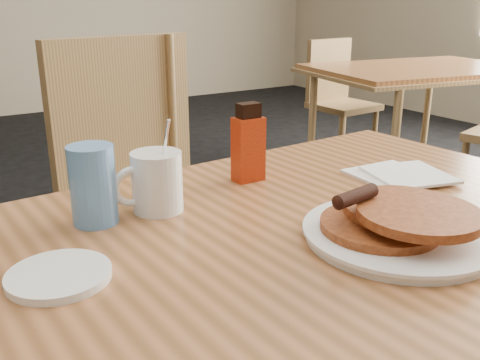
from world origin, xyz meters
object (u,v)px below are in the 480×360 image
at_px(pancake_plate, 399,226).
at_px(chair_main_far, 140,182).
at_px(coffee_mug, 155,181).
at_px(main_table, 308,243).
at_px(neighbor_table, 419,74).
at_px(chair_neighbor_far, 336,91).
at_px(syrup_bottle, 248,145).
at_px(blue_tumbler, 93,185).

bearing_deg(pancake_plate, chair_main_far, 96.13).
bearing_deg(chair_main_far, coffee_mug, -118.55).
distance_m(main_table, coffee_mug, 0.30).
height_order(main_table, neighbor_table, same).
bearing_deg(chair_main_far, chair_neighbor_far, 24.26).
bearing_deg(chair_neighbor_far, coffee_mug, -142.04).
distance_m(pancake_plate, syrup_bottle, 0.39).
height_order(main_table, pancake_plate, pancake_plate).
distance_m(chair_main_far, blue_tumbler, 0.65).
relative_size(chair_neighbor_far, pancake_plate, 2.76).
xyz_separation_m(chair_neighbor_far, pancake_plate, (-1.93, -2.25, 0.27)).
distance_m(coffee_mug, blue_tumbler, 0.11).
height_order(chair_main_far, coffee_mug, chair_main_far).
distance_m(main_table, chair_main_far, 0.75).
relative_size(main_table, neighbor_table, 0.97).
bearing_deg(coffee_mug, chair_neighbor_far, 62.20).
distance_m(chair_main_far, pancake_plate, 0.90).
xyz_separation_m(neighbor_table, chair_main_far, (-1.99, -0.66, -0.10)).
xyz_separation_m(chair_neighbor_far, syrup_bottle, (-1.97, -1.87, 0.32)).
relative_size(chair_neighbor_far, blue_tumbler, 6.14).
relative_size(chair_neighbor_far, coffee_mug, 4.90).
bearing_deg(neighbor_table, blue_tumbler, -152.32).
bearing_deg(pancake_plate, chair_neighbor_far, 49.42).
xyz_separation_m(main_table, pancake_plate, (0.08, -0.13, 0.07)).
bearing_deg(coffee_mug, pancake_plate, -28.49).
bearing_deg(neighbor_table, chair_neighbor_far, 87.68).
distance_m(neighbor_table, chair_main_far, 2.10).
xyz_separation_m(neighbor_table, coffee_mug, (-2.18, -1.21, 0.10)).
bearing_deg(neighbor_table, pancake_plate, -141.03).
xyz_separation_m(main_table, coffee_mug, (-0.20, 0.19, 0.10)).
xyz_separation_m(main_table, chair_main_far, (-0.02, 0.74, -0.10)).
xyz_separation_m(pancake_plate, syrup_bottle, (-0.04, 0.38, 0.05)).
relative_size(chair_main_far, syrup_bottle, 6.07).
xyz_separation_m(chair_main_far, blue_tumbler, (-0.30, -0.54, 0.21)).
xyz_separation_m(neighbor_table, blue_tumbler, (-2.29, -1.20, 0.11)).
height_order(neighbor_table, blue_tumbler, blue_tumbler).
distance_m(neighbor_table, pancake_plate, 2.44).
bearing_deg(blue_tumbler, syrup_bottle, 7.79).
bearing_deg(pancake_plate, syrup_bottle, 96.06).
bearing_deg(chair_main_far, syrup_bottle, -93.74).
bearing_deg(pancake_plate, coffee_mug, 130.36).
bearing_deg(main_table, coffee_mug, 136.18).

